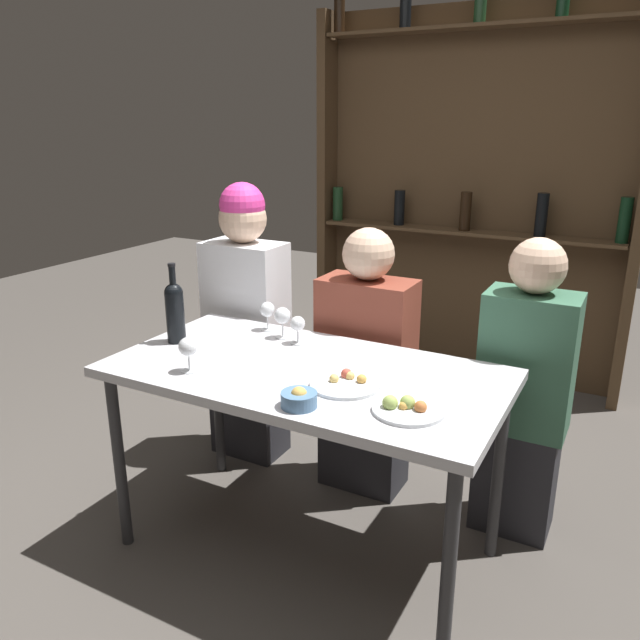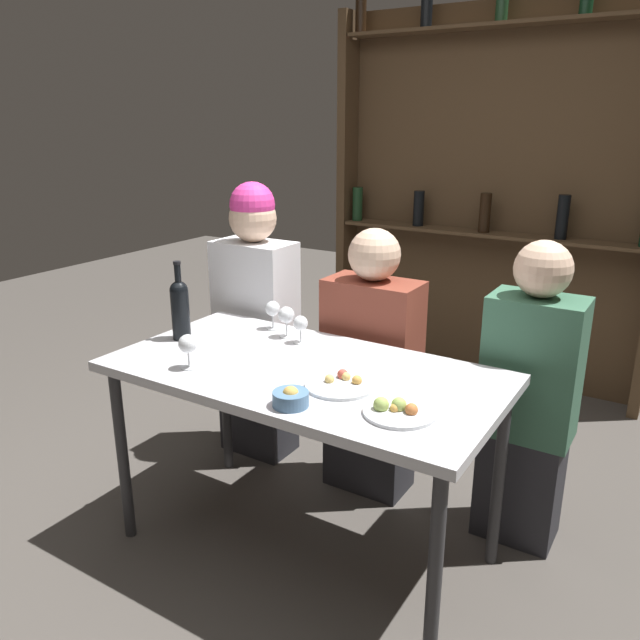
% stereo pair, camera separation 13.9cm
% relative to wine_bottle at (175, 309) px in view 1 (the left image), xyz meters
% --- Properties ---
extents(ground_plane, '(10.00, 10.00, 0.00)m').
position_rel_wine_bottle_xyz_m(ground_plane, '(0.59, -0.00, -0.90)').
color(ground_plane, '#47423D').
extents(dining_table, '(1.41, 0.74, 0.76)m').
position_rel_wine_bottle_xyz_m(dining_table, '(0.59, -0.00, -0.20)').
color(dining_table, silver).
rests_on(dining_table, ground_plane).
extents(wine_rack_wall, '(1.98, 0.21, 2.37)m').
position_rel_wine_bottle_xyz_m(wine_rack_wall, '(0.59, 2.05, 0.29)').
color(wine_rack_wall, '#4C3823').
rests_on(wine_rack_wall, ground_plane).
extents(wine_bottle, '(0.07, 0.07, 0.32)m').
position_rel_wine_bottle_xyz_m(wine_bottle, '(0.00, 0.00, 0.00)').
color(wine_bottle, black).
rests_on(wine_bottle, dining_table).
extents(wine_glass_0, '(0.07, 0.07, 0.13)m').
position_rel_wine_bottle_xyz_m(wine_glass_0, '(0.24, -0.22, -0.05)').
color(wine_glass_0, silver).
rests_on(wine_glass_0, dining_table).
extents(wine_glass_1, '(0.07, 0.07, 0.13)m').
position_rel_wine_bottle_xyz_m(wine_glass_1, '(0.35, 0.24, -0.05)').
color(wine_glass_1, silver).
rests_on(wine_glass_1, dining_table).
extents(wine_glass_2, '(0.06, 0.06, 0.12)m').
position_rel_wine_bottle_xyz_m(wine_glass_2, '(0.24, 0.29, -0.05)').
color(wine_glass_2, silver).
rests_on(wine_glass_2, dining_table).
extents(wine_glass_3, '(0.06, 0.06, 0.11)m').
position_rel_wine_bottle_xyz_m(wine_glass_3, '(0.44, 0.21, -0.06)').
color(wine_glass_3, silver).
rests_on(wine_glass_3, dining_table).
extents(food_plate_0, '(0.22, 0.22, 0.05)m').
position_rel_wine_bottle_xyz_m(food_plate_0, '(1.03, -0.16, -0.12)').
color(food_plate_0, silver).
rests_on(food_plate_0, dining_table).
extents(food_plate_1, '(0.24, 0.24, 0.04)m').
position_rel_wine_bottle_xyz_m(food_plate_1, '(0.78, -0.07, -0.13)').
color(food_plate_1, silver).
rests_on(food_plate_1, dining_table).
extents(snack_bowl, '(0.11, 0.11, 0.07)m').
position_rel_wine_bottle_xyz_m(snack_bowl, '(0.73, -0.28, -0.11)').
color(snack_bowl, '#4C7299').
rests_on(snack_bowl, dining_table).
extents(seated_person_left, '(0.38, 0.22, 1.35)m').
position_rel_wine_bottle_xyz_m(seated_person_left, '(-0.04, 0.53, -0.23)').
color(seated_person_left, '#26262B').
rests_on(seated_person_left, ground_plane).
extents(seated_person_center, '(0.40, 0.22, 1.19)m').
position_rel_wine_bottle_xyz_m(seated_person_center, '(0.59, 0.53, -0.34)').
color(seated_person_center, '#26262B').
rests_on(seated_person_center, ground_plane).
extents(seated_person_right, '(0.34, 0.22, 1.21)m').
position_rel_wine_bottle_xyz_m(seated_person_right, '(1.26, 0.53, -0.32)').
color(seated_person_right, '#26262B').
rests_on(seated_person_right, ground_plane).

